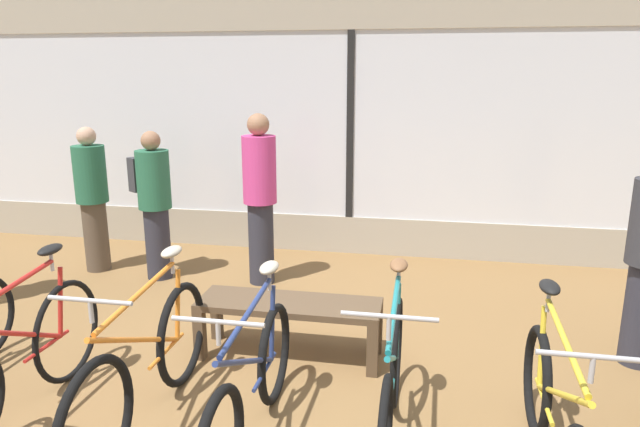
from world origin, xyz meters
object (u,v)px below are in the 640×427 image
bicycle_center_left (146,367)px  customer_mid_floor (154,201)px  bicycle_right (555,423)px  customer_near_rack (92,197)px  customer_by_window (260,196)px  display_bench (289,311)px  bicycle_center_right (392,385)px  bicycle_left (20,358)px  bicycle_center (252,388)px

bicycle_center_left → customer_mid_floor: size_ratio=1.15×
bicycle_center_left → bicycle_right: size_ratio=1.06×
customer_near_rack → customer_by_window: size_ratio=0.90×
display_bench → customer_near_rack: (-2.57, 1.53, 0.46)m
bicycle_center_left → customer_mid_floor: bearing=115.0°
bicycle_center_right → customer_mid_floor: size_ratio=1.10×
bicycle_left → customer_by_window: 2.76m
bicycle_center_right → display_bench: bicycle_center_right is taller
display_bench → customer_near_rack: size_ratio=0.88×
display_bench → customer_near_rack: 3.02m
bicycle_left → customer_by_window: size_ratio=0.98×
bicycle_left → display_bench: bearing=36.9°
bicycle_left → bicycle_right: (3.17, -0.03, -0.04)m
customer_mid_floor → bicycle_center_right: bearing=-42.4°
bicycle_right → bicycle_left: bearing=179.5°
customer_near_rack → bicycle_left: bearing=-67.3°
customer_by_window → bicycle_center_left: bearing=-89.6°
bicycle_center_left → display_bench: bicycle_center_left is taller
display_bench → customer_by_window: size_ratio=0.80×
bicycle_center → customer_by_window: 2.75m
bicycle_center_left → customer_mid_floor: (-1.15, 2.47, 0.44)m
bicycle_right → bicycle_center: bearing=179.4°
bicycle_center → bicycle_center_left: bearing=174.1°
customer_mid_floor → bicycle_left: bearing=-82.5°
customer_mid_floor → bicycle_center: bearing=-54.0°
bicycle_left → bicycle_center_right: bearing=3.2°
display_bench → customer_mid_floor: (-1.80, 1.44, 0.47)m
bicycle_right → customer_mid_floor: (-3.50, 2.56, 0.47)m
display_bench → bicycle_center_left: bearing=-122.0°
bicycle_left → bicycle_center: bicycle_left is taller
bicycle_left → bicycle_center_left: same height
bicycle_center_left → customer_by_window: size_ratio=1.03×
customer_near_rack → bicycle_center_left: bearing=-53.2°
bicycle_center → customer_mid_floor: bearing=126.0°
bicycle_center → customer_by_window: size_ratio=0.97×
bicycle_center → customer_mid_floor: (-1.84, 2.54, 0.47)m
customer_near_rack → bicycle_center: bearing=-45.3°
customer_by_window → customer_mid_floor: size_ratio=1.12×
bicycle_center_left → customer_by_window: customer_by_window is taller
bicycle_right → customer_near_rack: 5.05m
bicycle_left → customer_by_window: bearing=72.8°
bicycle_center_left → bicycle_center: (0.69, -0.07, -0.03)m
bicycle_center_right → bicycle_right: (0.86, -0.15, -0.03)m
bicycle_center_left → bicycle_right: 2.35m
bicycle_center_right → bicycle_right: bearing=-10.1°
bicycle_center_left → bicycle_left: bearing=-175.5°
bicycle_center_right → display_bench: bearing=131.0°
bicycle_center → bicycle_center_right: size_ratio=0.98×
bicycle_center_right → customer_by_window: bearing=121.4°
bicycle_center_right → bicycle_right: 0.87m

